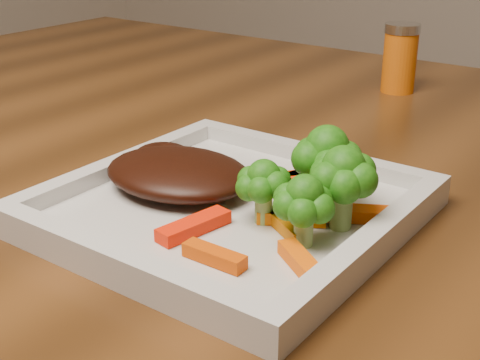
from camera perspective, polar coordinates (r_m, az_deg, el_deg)
The scene contains 15 objects.
plate at distance 0.55m, azimuth -0.84°, elevation -2.73°, with size 0.27×0.27×0.01m, color silver.
steak at distance 0.57m, azimuth -5.27°, elevation 0.59°, with size 0.13×0.10×0.03m, color black.
broccoli_0 at distance 0.53m, azimuth 7.36°, elevation 1.08°, with size 0.07×0.07×0.07m, color #3C7A14, non-canonical shape.
broccoli_1 at distance 0.50m, azimuth 8.73°, elevation -0.71°, with size 0.06×0.06×0.06m, color #1A6010, non-canonical shape.
broccoli_2 at distance 0.48m, azimuth 5.51°, elevation -2.36°, with size 0.05×0.05×0.06m, color #1E5C0F, non-canonical shape.
broccoli_3 at distance 0.51m, azimuth 2.04°, elevation -0.47°, with size 0.05×0.05×0.06m, color #2C6410, non-canonical shape.
carrot_0 at distance 0.46m, azimuth -2.21°, elevation -6.49°, with size 0.05×0.01×0.01m, color #D44503.
carrot_1 at distance 0.46m, azimuth 5.18°, elevation -6.90°, with size 0.05×0.01×0.01m, color #F35B03.
carrot_2 at distance 0.50m, azimuth -3.96°, elevation -3.93°, with size 0.06×0.02×0.01m, color #F72004.
carrot_3 at distance 0.53m, azimuth 10.35°, elevation -2.87°, with size 0.06×0.02×0.01m, color #FF5304.
carrot_4 at distance 0.59m, azimuth 4.03°, elevation 0.11°, with size 0.05×0.01×0.01m, color #F03803.
carrot_5 at distance 0.50m, azimuth 3.99°, elevation -3.88°, with size 0.05×0.01×0.01m, color #C96803.
carrot_6 at distance 0.52m, azimuth 4.43°, elevation -3.16°, with size 0.05×0.01×0.01m, color orange.
spice_shaker at distance 0.94m, azimuth 13.49°, elevation 10.08°, with size 0.04×0.04×0.09m, color #D15D0B.
carrot_7 at distance 0.58m, azimuth 3.94°, elevation -0.13°, with size 0.05×0.01×0.01m, color #FA2C04.
Camera 1 is at (0.47, -0.42, 0.99)m, focal length 50.00 mm.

